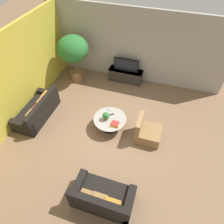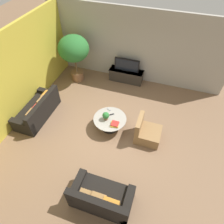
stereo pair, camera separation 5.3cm
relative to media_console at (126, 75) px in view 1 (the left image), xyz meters
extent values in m
plane|color=brown|center=(0.20, -2.94, -0.27)|extent=(24.00, 24.00, 0.00)
cube|color=#A39E93|center=(0.20, 0.32, 1.23)|extent=(7.40, 0.12, 3.00)
cube|color=gold|center=(-3.06, -2.74, 1.23)|extent=(0.12, 7.40, 3.00)
cube|color=#2D2823|center=(0.00, 0.00, -0.01)|extent=(1.44, 0.48, 0.53)
cube|color=#2D2823|center=(0.00, 0.00, 0.24)|extent=(1.47, 0.50, 0.02)
cube|color=black|center=(0.00, 0.00, 0.53)|extent=(1.05, 0.08, 0.54)
cube|color=black|center=(0.00, -0.04, 0.53)|extent=(0.97, 0.00, 0.49)
cube|color=black|center=(0.00, 0.00, 0.27)|extent=(0.32, 0.13, 0.02)
cylinder|color=black|center=(0.21, -2.77, -0.26)|extent=(0.62, 0.62, 0.02)
cylinder|color=black|center=(0.21, -2.77, -0.06)|extent=(0.10, 0.10, 0.43)
cylinder|color=gray|center=(0.21, -2.77, 0.16)|extent=(1.12, 1.12, 0.02)
cube|color=black|center=(-2.49, -3.10, -0.06)|extent=(0.84, 1.86, 0.42)
cube|color=black|center=(-2.15, -3.10, 0.36)|extent=(0.16, 1.86, 0.42)
cube|color=black|center=(-2.49, -2.27, 0.00)|extent=(0.84, 0.20, 0.54)
cube|color=black|center=(-2.49, -3.93, 0.00)|extent=(0.84, 0.20, 0.54)
cube|color=orange|center=(-2.31, -2.62, 0.31)|extent=(0.17, 0.37, 0.35)
cube|color=olive|center=(-2.31, -2.94, 0.32)|extent=(0.17, 0.39, 0.37)
cube|color=#B23328|center=(-2.31, -3.26, 0.29)|extent=(0.13, 0.32, 0.29)
cube|color=olive|center=(-2.31, -3.57, 0.30)|extent=(0.13, 0.35, 0.32)
cube|color=black|center=(0.83, -5.22, -0.06)|extent=(1.56, 0.84, 0.42)
cube|color=black|center=(0.83, -5.56, 0.36)|extent=(1.56, 0.16, 0.42)
cube|color=black|center=(1.51, -5.22, 0.00)|extent=(0.20, 0.84, 0.54)
cube|color=black|center=(0.15, -5.22, 0.00)|extent=(0.20, 0.84, 0.54)
cube|color=orange|center=(1.15, -5.40, 0.32)|extent=(0.38, 0.16, 0.35)
cube|color=olive|center=(0.83, -5.40, 0.31)|extent=(0.36, 0.14, 0.33)
cube|color=olive|center=(0.51, -5.40, 0.29)|extent=(0.32, 0.13, 0.29)
cube|color=olive|center=(1.55, -2.83, -0.07)|extent=(0.80, 0.76, 0.40)
cube|color=olive|center=(1.22, -2.83, 0.36)|extent=(0.14, 0.76, 0.46)
cylinder|color=brown|center=(-2.07, -0.59, -0.08)|extent=(0.52, 0.52, 0.39)
cylinder|color=brown|center=(-2.07, -0.59, 0.41)|extent=(0.08, 0.08, 0.58)
ellipsoid|color=#286B2D|center=(-2.07, -0.59, 1.22)|extent=(1.24, 1.24, 1.04)
cylinder|color=brown|center=(0.08, -2.84, 0.21)|extent=(0.14, 0.14, 0.08)
sphere|color=#286B2D|center=(0.08, -2.84, 0.35)|extent=(0.23, 0.23, 0.23)
cube|color=gold|center=(0.44, -2.98, 0.19)|extent=(0.30, 0.30, 0.04)
cube|color=#A32823|center=(0.45, -2.98, 0.22)|extent=(0.24, 0.24, 0.04)
cube|color=black|center=(0.20, -2.58, 0.18)|extent=(0.15, 0.13, 0.02)
cube|color=gray|center=(0.03, -2.39, 0.18)|extent=(0.16, 0.11, 0.02)
camera|label=1|loc=(1.66, -7.03, 5.19)|focal=32.00mm
camera|label=2|loc=(1.71, -7.01, 5.19)|focal=32.00mm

